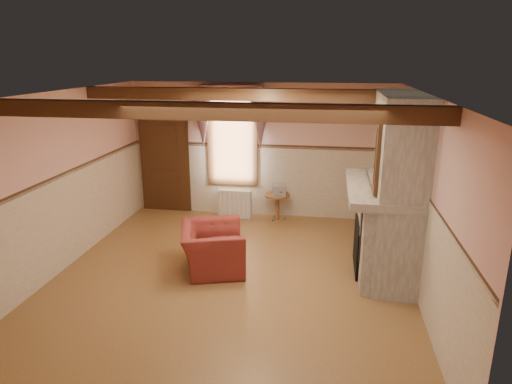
% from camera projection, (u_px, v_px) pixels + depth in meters
% --- Properties ---
extents(floor, '(5.50, 6.00, 0.01)m').
position_uv_depth(floor, '(232.00, 276.00, 7.13)').
color(floor, brown).
rests_on(floor, ground).
extents(ceiling, '(5.50, 6.00, 0.01)m').
position_uv_depth(ceiling, '(229.00, 94.00, 6.33)').
color(ceiling, silver).
rests_on(ceiling, wall_back).
extents(wall_back, '(5.50, 0.02, 2.80)m').
position_uv_depth(wall_back, '(261.00, 151.00, 9.57)').
color(wall_back, '#D29D91').
rests_on(wall_back, floor).
extents(wall_front, '(5.50, 0.02, 2.80)m').
position_uv_depth(wall_front, '(156.00, 288.00, 3.89)').
color(wall_front, '#D29D91').
rests_on(wall_front, floor).
extents(wall_left, '(0.02, 6.00, 2.80)m').
position_uv_depth(wall_left, '(59.00, 183.00, 7.15)').
color(wall_left, '#D29D91').
rests_on(wall_left, floor).
extents(wall_right, '(0.02, 6.00, 2.80)m').
position_uv_depth(wall_right, '(424.00, 199.00, 6.31)').
color(wall_right, '#D29D91').
rests_on(wall_right, floor).
extents(wainscot, '(5.50, 6.00, 1.50)m').
position_uv_depth(wainscot, '(231.00, 231.00, 6.92)').
color(wainscot, beige).
rests_on(wainscot, floor).
extents(chair_rail, '(5.50, 6.00, 0.08)m').
position_uv_depth(chair_rail, '(230.00, 184.00, 6.70)').
color(chair_rail, black).
rests_on(chair_rail, wainscot).
extents(firebox, '(0.20, 0.95, 0.90)m').
position_uv_depth(firebox, '(362.00, 243.00, 7.27)').
color(firebox, black).
rests_on(firebox, floor).
extents(armchair, '(1.24, 1.34, 0.72)m').
position_uv_depth(armchair, '(213.00, 248.00, 7.28)').
color(armchair, maroon).
rests_on(armchair, floor).
extents(side_table, '(0.57, 0.57, 0.55)m').
position_uv_depth(side_table, '(277.00, 207.00, 9.55)').
color(side_table, brown).
rests_on(side_table, floor).
extents(book_stack, '(0.30, 0.35, 0.20)m').
position_uv_depth(book_stack, '(279.00, 190.00, 9.43)').
color(book_stack, '#B7AD8C').
rests_on(book_stack, side_table).
extents(radiator, '(0.70, 0.20, 0.60)m').
position_uv_depth(radiator, '(235.00, 204.00, 9.68)').
color(radiator, silver).
rests_on(radiator, floor).
extents(bowl, '(0.34, 0.34, 0.08)m').
position_uv_depth(bowl, '(382.00, 180.00, 7.09)').
color(bowl, brown).
rests_on(bowl, mantel).
extents(mantel_clock, '(0.14, 0.24, 0.20)m').
position_uv_depth(mantel_clock, '(378.00, 166.00, 7.69)').
color(mantel_clock, black).
rests_on(mantel_clock, mantel).
extents(oil_lamp, '(0.11, 0.11, 0.28)m').
position_uv_depth(oil_lamp, '(380.00, 168.00, 7.43)').
color(oil_lamp, gold).
rests_on(oil_lamp, mantel).
extents(candle_red, '(0.06, 0.06, 0.16)m').
position_uv_depth(candle_red, '(388.00, 191.00, 6.36)').
color(candle_red, '#B21624').
rests_on(candle_red, mantel).
extents(jar_yellow, '(0.06, 0.06, 0.12)m').
position_uv_depth(jar_yellow, '(385.00, 186.00, 6.66)').
color(jar_yellow, yellow).
rests_on(jar_yellow, mantel).
extents(fireplace, '(0.85, 2.00, 2.80)m').
position_uv_depth(fireplace, '(395.00, 187.00, 6.93)').
color(fireplace, gray).
rests_on(fireplace, floor).
extents(mantel, '(1.05, 2.05, 0.12)m').
position_uv_depth(mantel, '(382.00, 189.00, 6.97)').
color(mantel, gray).
rests_on(mantel, fireplace).
extents(overmantel_mirror, '(0.06, 1.44, 1.04)m').
position_uv_depth(overmantel_mirror, '(373.00, 149.00, 6.82)').
color(overmantel_mirror, silver).
rests_on(overmantel_mirror, fireplace).
extents(door, '(1.10, 0.10, 2.10)m').
position_uv_depth(door, '(165.00, 164.00, 9.93)').
color(door, black).
rests_on(door, floor).
extents(window, '(1.06, 0.08, 2.02)m').
position_uv_depth(window, '(232.00, 138.00, 9.56)').
color(window, white).
rests_on(window, wall_back).
extents(window_drapes, '(1.30, 0.14, 1.40)m').
position_uv_depth(window_drapes, '(231.00, 110.00, 9.30)').
color(window_drapes, gray).
rests_on(window_drapes, wall_back).
extents(ceiling_beam_front, '(5.50, 0.18, 0.20)m').
position_uv_depth(ceiling_beam_front, '(207.00, 111.00, 5.23)').
color(ceiling_beam_front, black).
rests_on(ceiling_beam_front, ceiling).
extents(ceiling_beam_back, '(5.50, 0.18, 0.20)m').
position_uv_depth(ceiling_beam_back, '(245.00, 94.00, 7.50)').
color(ceiling_beam_back, black).
rests_on(ceiling_beam_back, ceiling).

